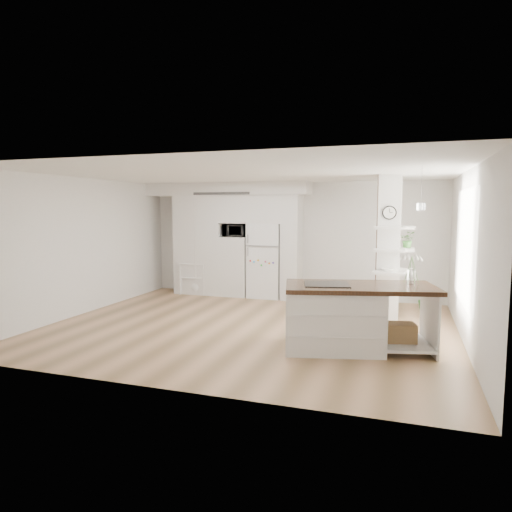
{
  "coord_description": "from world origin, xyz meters",
  "views": [
    {
      "loc": [
        2.6,
        -7.52,
        2.1
      ],
      "look_at": [
        -0.18,
        0.9,
        1.17
      ],
      "focal_mm": 32.0,
      "sensor_mm": 36.0,
      "label": 1
    }
  ],
  "objects_px": {
    "floor_plant_a": "(381,303)",
    "bookshelf": "(195,281)",
    "refrigerator": "(266,260)",
    "kitchen_island": "(342,316)"
  },
  "relations": [
    {
      "from": "refrigerator",
      "to": "kitchen_island",
      "type": "height_order",
      "value": "refrigerator"
    },
    {
      "from": "refrigerator",
      "to": "floor_plant_a",
      "type": "bearing_deg",
      "value": -23.03
    },
    {
      "from": "refrigerator",
      "to": "bookshelf",
      "type": "bearing_deg",
      "value": -174.11
    },
    {
      "from": "refrigerator",
      "to": "bookshelf",
      "type": "xyz_separation_m",
      "value": [
        -1.76,
        -0.18,
        -0.55
      ]
    },
    {
      "from": "refrigerator",
      "to": "bookshelf",
      "type": "height_order",
      "value": "refrigerator"
    },
    {
      "from": "floor_plant_a",
      "to": "bookshelf",
      "type": "bearing_deg",
      "value": 167.8
    },
    {
      "from": "bookshelf",
      "to": "floor_plant_a",
      "type": "relative_size",
      "value": 1.47
    },
    {
      "from": "kitchen_island",
      "to": "bookshelf",
      "type": "relative_size",
      "value": 3.08
    },
    {
      "from": "refrigerator",
      "to": "floor_plant_a",
      "type": "height_order",
      "value": "refrigerator"
    },
    {
      "from": "refrigerator",
      "to": "bookshelf",
      "type": "relative_size",
      "value": 2.29
    }
  ]
}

